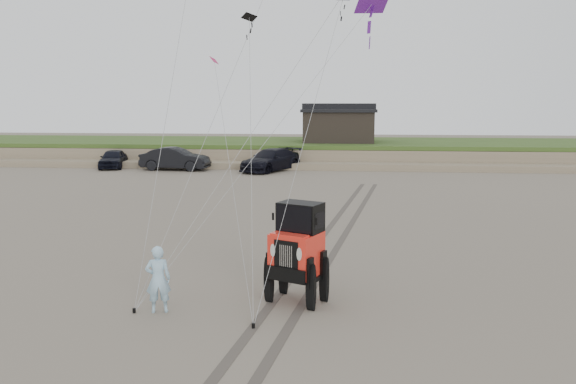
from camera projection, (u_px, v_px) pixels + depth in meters
The scene contains 11 objects.
ground at pixel (242, 316), 13.61m from camera, with size 160.00×160.00×0.00m, color #6B6054.
dune_ridge at pixel (316, 151), 50.33m from camera, with size 160.00×14.25×1.73m.
cabin at pixel (339, 124), 49.27m from camera, with size 6.40×5.40×3.35m.
truck_a at pixel (113, 159), 44.49m from camera, with size 1.75×4.35×1.48m, color black.
truck_b at pixel (175, 159), 43.09m from camera, with size 1.84×5.26×1.73m, color black.
truck_c at pixel (271, 160), 42.51m from camera, with size 2.34×5.75×1.67m, color black.
jeep at pixel (297, 263), 14.44m from camera, with size 2.41×5.59×2.08m, color #FC2D1E, non-canonical shape.
man at pixel (158, 279), 13.77m from camera, with size 0.62×0.40×1.69m, color #8DC3DA.
stake_main at pixel (134, 311), 13.83m from camera, with size 0.08×0.08×0.12m, color black.
stake_aux at pixel (253, 326), 12.89m from camera, with size 0.08×0.08×0.12m, color black.
tire_tracks at pixel (331, 239), 21.28m from camera, with size 5.22×29.74×0.01m.
Camera 1 is at (2.38, -12.79, 5.13)m, focal length 35.00 mm.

